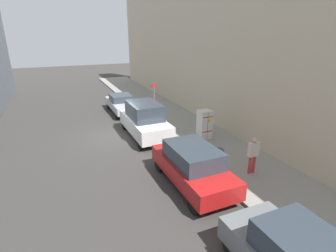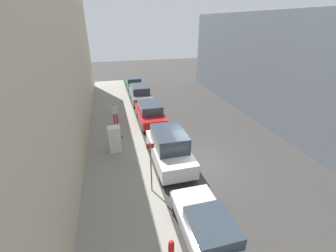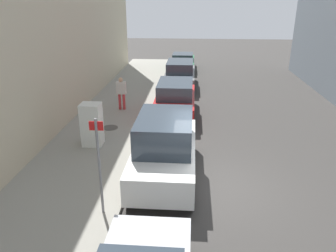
% 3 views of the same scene
% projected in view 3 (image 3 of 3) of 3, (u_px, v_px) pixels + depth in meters
% --- Properties ---
extents(ground_plane, '(80.00, 80.00, 0.00)m').
position_uv_depth(ground_plane, '(212.00, 187.00, 10.48)').
color(ground_plane, '#383533').
extents(sidewalk_slab, '(3.86, 44.00, 0.14)m').
position_uv_depth(sidewalk_slab, '(73.00, 179.00, 10.78)').
color(sidewalk_slab, gray).
rests_on(sidewalk_slab, ground).
extents(discarded_refrigerator, '(0.76, 0.68, 1.71)m').
position_uv_depth(discarded_refrigerator, '(92.00, 125.00, 12.84)').
color(discarded_refrigerator, silver).
rests_on(discarded_refrigerator, sidewalk_slab).
extents(manhole_cover, '(0.70, 0.70, 0.02)m').
position_uv_depth(manhole_cover, '(110.00, 128.00, 14.82)').
color(manhole_cover, '#47443F').
rests_on(manhole_cover, sidewalk_slab).
extents(street_sign_post, '(0.36, 0.07, 2.74)m').
position_uv_depth(street_sign_post, '(99.00, 163.00, 8.47)').
color(street_sign_post, slate).
rests_on(street_sign_post, sidewalk_slab).
extents(pedestrian_walking_far, '(0.49, 0.23, 1.71)m').
position_uv_depth(pedestrian_walking_far, '(121.00, 91.00, 16.91)').
color(pedestrian_walking_far, '#B73338').
rests_on(pedestrian_walking_far, sidewalk_slab).
extents(parked_van_white, '(1.97, 4.71, 2.14)m').
position_uv_depth(parked_van_white, '(165.00, 148.00, 10.72)').
color(parked_van_white, silver).
rests_on(parked_van_white, ground).
extents(parked_suv_red, '(1.92, 4.56, 1.77)m').
position_uv_depth(parked_suv_red, '(175.00, 98.00, 16.41)').
color(parked_suv_red, red).
rests_on(parked_suv_red, ground).
extents(parked_suv_gray, '(1.91, 4.77, 1.75)m').
position_uv_depth(parked_suv_gray, '(180.00, 74.00, 21.68)').
color(parked_suv_gray, slate).
rests_on(parked_suv_gray, ground).
extents(parked_sedan_green, '(1.85, 4.60, 1.39)m').
position_uv_depth(parked_sedan_green, '(183.00, 61.00, 26.90)').
color(parked_sedan_green, '#1E6038').
rests_on(parked_sedan_green, ground).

